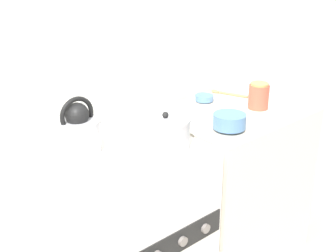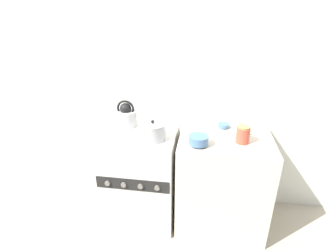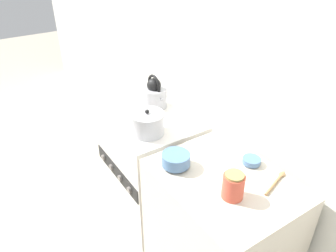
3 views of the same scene
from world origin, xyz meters
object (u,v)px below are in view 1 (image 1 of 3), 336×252
object	(u,v)px
stove	(128,238)
cooking_pot	(165,133)
storage_jar	(259,96)
kettle	(79,131)
enamel_bowl	(229,121)
small_ceramic_bowl	(204,98)

from	to	relation	value
stove	cooking_pot	bearing A→B (deg)	-34.52
cooking_pot	storage_jar	distance (m)	0.73
kettle	enamel_bowl	distance (m)	0.72
storage_jar	enamel_bowl	bearing A→B (deg)	-164.18
small_ceramic_bowl	cooking_pot	bearing A→B (deg)	-150.65
kettle	enamel_bowl	bearing A→B (deg)	-21.55
kettle	small_ceramic_bowl	world-z (taller)	kettle
stove	small_ceramic_bowl	xyz separation A→B (m)	(0.74, 0.23, 0.47)
cooking_pot	kettle	bearing A→B (deg)	142.21
cooking_pot	enamel_bowl	world-z (taller)	cooking_pot
kettle	enamel_bowl	world-z (taller)	kettle
stove	small_ceramic_bowl	size ratio (longest dim) A/B	8.77
storage_jar	small_ceramic_bowl	bearing A→B (deg)	116.62
kettle	storage_jar	distance (m)	1.04
kettle	small_ceramic_bowl	bearing A→B (deg)	6.87
kettle	cooking_pot	distance (m)	0.37
stove	cooking_pot	xyz separation A→B (m)	(0.15, -0.10, 0.53)
stove	small_ceramic_bowl	distance (m)	0.91
kettle	enamel_bowl	xyz separation A→B (m)	(0.67, -0.26, -0.06)
storage_jar	cooking_pot	bearing A→B (deg)	-175.16
small_ceramic_bowl	storage_jar	distance (m)	0.31
enamel_bowl	storage_jar	distance (m)	0.37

